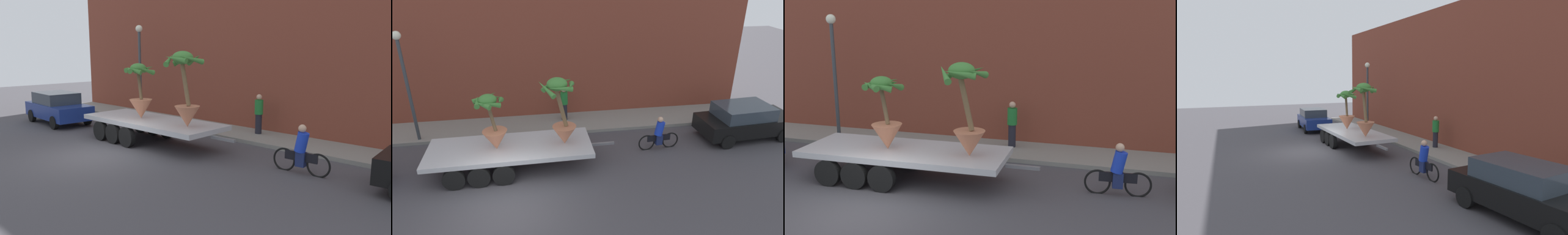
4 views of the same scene
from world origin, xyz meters
TOP-DOWN VIEW (x-y plane):
  - ground_plane at (0.00, 0.00)m, footprint 60.00×60.00m
  - sidewalk at (0.00, 6.10)m, footprint 24.00×2.20m
  - building_facade at (0.00, 7.80)m, footprint 24.00×1.20m
  - flatbed_trailer at (-0.19, 2.47)m, footprint 7.28×2.41m
  - potted_palm_rear at (2.10, 2.36)m, footprint 1.44×1.41m
  - potted_palm_middle at (-0.46, 2.34)m, footprint 1.20×1.27m
  - cyclist at (6.32, 3.07)m, footprint 1.84×0.37m
  - parked_car at (10.58, 3.57)m, footprint 4.45×2.19m
  - pedestrian_near_gate at (2.54, 6.38)m, footprint 0.36×0.36m
  - street_lamp at (-4.15, 5.30)m, footprint 0.36×0.36m

SIDE VIEW (x-z plane):
  - ground_plane at x=0.00m, z-range 0.00..0.00m
  - sidewalk at x=0.00m, z-range 0.00..0.15m
  - cyclist at x=6.32m, z-range -0.10..1.44m
  - flatbed_trailer at x=-0.19m, z-range 0.28..1.26m
  - parked_car at x=10.58m, z-range 0.04..1.62m
  - pedestrian_near_gate at x=2.54m, z-range 0.19..1.90m
  - potted_palm_middle at x=-0.46m, z-range 0.83..3.05m
  - potted_palm_rear at x=2.10m, z-range 0.88..3.57m
  - street_lamp at x=-4.15m, z-range 0.82..5.65m
  - building_facade at x=0.00m, z-range 0.00..7.85m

